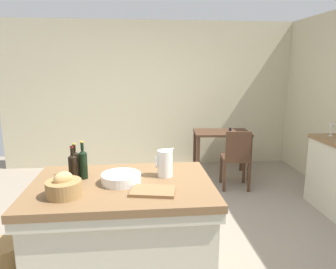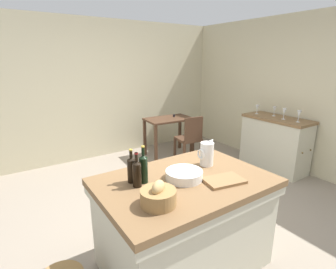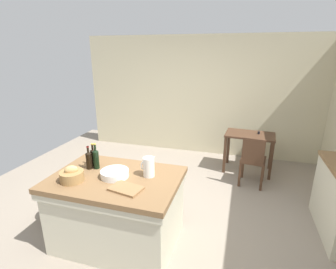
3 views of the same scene
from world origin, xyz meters
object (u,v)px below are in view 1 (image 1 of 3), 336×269
at_px(writing_desk, 222,139).
at_px(wash_bowl, 121,178).
at_px(wooden_chair, 236,157).
at_px(wine_bottle_dark, 83,164).
at_px(wine_bottle_green, 73,166).
at_px(bread_basket, 64,187).
at_px(cutting_board, 153,191).
at_px(pitcher, 165,163).
at_px(wine_bottle_amber, 75,163).
at_px(wicker_hamper, 3,260).
at_px(wine_glass_right, 331,127).
at_px(island_table, 123,228).

relative_size(writing_desk, wash_bowl, 2.92).
xyz_separation_m(wooden_chair, wine_bottle_dark, (-1.91, -1.77, 0.52)).
distance_m(wine_bottle_dark, wine_bottle_green, 0.09).
xyz_separation_m(wash_bowl, bread_basket, (-0.40, -0.23, 0.03)).
bearing_deg(cutting_board, bread_basket, 179.99).
bearing_deg(pitcher, wine_bottle_green, -178.32).
distance_m(pitcher, wine_bottle_amber, 0.77).
bearing_deg(wooden_chair, writing_desk, 96.37).
bearing_deg(wash_bowl, wicker_hamper, 172.69).
height_order(writing_desk, wine_bottle_green, wine_bottle_green).
distance_m(pitcher, wash_bowl, 0.40).
relative_size(wooden_chair, wine_bottle_amber, 3.09).
distance_m(wooden_chair, wine_bottle_amber, 2.67).
distance_m(writing_desk, wine_bottle_green, 3.09).
bearing_deg(cutting_board, wine_bottle_green, 152.76).
xyz_separation_m(wine_bottle_dark, wine_bottle_green, (-0.08, -0.03, -0.01)).
relative_size(wine_bottle_green, wine_glass_right, 1.79).
xyz_separation_m(cutting_board, wine_bottle_amber, (-0.65, 0.43, 0.11)).
height_order(writing_desk, cutting_board, cutting_board).
bearing_deg(wash_bowl, bread_basket, -150.46).
bearing_deg(wine_bottle_amber, wine_bottle_dark, -39.08).
bearing_deg(wine_glass_right, wine_bottle_green, -158.39).
xyz_separation_m(pitcher, wine_bottle_amber, (-0.77, 0.07, 0.00)).
relative_size(island_table, wash_bowl, 4.60).
relative_size(writing_desk, bread_basket, 3.63).
bearing_deg(wash_bowl, pitcher, 18.96).
xyz_separation_m(wine_bottle_dark, wine_bottle_amber, (-0.08, 0.06, -0.01)).
bearing_deg(island_table, wine_bottle_green, 165.08).
distance_m(island_table, wooden_chair, 2.49).
bearing_deg(island_table, wicker_hamper, 172.55).
xyz_separation_m(cutting_board, wine_bottle_dark, (-0.57, 0.37, 0.12)).
distance_m(island_table, cutting_board, 0.53).
height_order(writing_desk, bread_basket, bread_basket).
bearing_deg(wine_glass_right, writing_desk, 133.07).
bearing_deg(writing_desk, wine_bottle_amber, -129.93).
height_order(wash_bowl, wine_glass_right, wine_glass_right).
xyz_separation_m(writing_desk, wine_bottle_amber, (-1.92, -2.30, 0.36)).
distance_m(wooden_chair, wine_bottle_green, 2.73).
bearing_deg(bread_basket, wicker_hamper, 150.80).
height_order(wine_bottle_amber, wicker_hamper, wine_bottle_amber).
distance_m(wash_bowl, wine_bottle_amber, 0.45).
relative_size(wash_bowl, wicker_hamper, 0.94).
height_order(island_table, wine_bottle_dark, wine_bottle_dark).
bearing_deg(wine_bottle_amber, wash_bowl, -26.80).
relative_size(wash_bowl, wine_glass_right, 1.97).
bearing_deg(pitcher, cutting_board, -108.87).
bearing_deg(wine_glass_right, wine_bottle_dark, -158.43).
relative_size(wine_bottle_green, wicker_hamper, 0.85).
height_order(wooden_chair, wine_glass_right, wine_glass_right).
relative_size(pitcher, wine_bottle_dark, 0.84).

